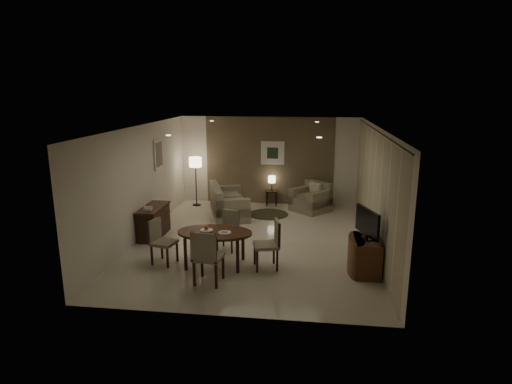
# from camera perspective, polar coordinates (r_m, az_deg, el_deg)

# --- Properties ---
(room_shell) EXTENTS (5.50, 7.00, 2.70)m
(room_shell) POSITION_cam_1_polar(r_m,az_deg,el_deg) (10.27, 0.14, 1.35)
(room_shell) COLOR beige
(room_shell) RESTS_ON ground
(taupe_accent) EXTENTS (3.96, 0.03, 2.70)m
(taupe_accent) POSITION_cam_1_polar(r_m,az_deg,el_deg) (13.28, 1.80, 4.18)
(taupe_accent) COLOR brown
(taupe_accent) RESTS_ON wall_back
(curtain_wall) EXTENTS (0.08, 6.70, 2.58)m
(curtain_wall) POSITION_cam_1_polar(r_m,az_deg,el_deg) (9.91, 15.40, 0.22)
(curtain_wall) COLOR beige
(curtain_wall) RESTS_ON wall_right
(curtain_rod) EXTENTS (0.03, 6.80, 0.03)m
(curtain_rod) POSITION_cam_1_polar(r_m,az_deg,el_deg) (9.70, 15.90, 7.82)
(curtain_rod) COLOR black
(curtain_rod) RESTS_ON wall_right
(art_back_frame) EXTENTS (0.72, 0.03, 0.72)m
(art_back_frame) POSITION_cam_1_polar(r_m,az_deg,el_deg) (13.21, 2.23, 5.22)
(art_back_frame) COLOR silver
(art_back_frame) RESTS_ON wall_back
(art_back_canvas) EXTENTS (0.34, 0.01, 0.34)m
(art_back_canvas) POSITION_cam_1_polar(r_m,az_deg,el_deg) (13.19, 2.23, 5.21)
(art_back_canvas) COLOR #1C321E
(art_back_canvas) RESTS_ON wall_back
(art_left_frame) EXTENTS (0.03, 0.60, 0.80)m
(art_left_frame) POSITION_cam_1_polar(r_m,az_deg,el_deg) (11.59, -12.87, 4.94)
(art_left_frame) COLOR silver
(art_left_frame) RESTS_ON wall_left
(art_left_canvas) EXTENTS (0.01, 0.46, 0.64)m
(art_left_canvas) POSITION_cam_1_polar(r_m,az_deg,el_deg) (11.58, -12.80, 4.94)
(art_left_canvas) COLOR gray
(art_left_canvas) RESTS_ON wall_left
(downlight_nl) EXTENTS (0.10, 0.10, 0.01)m
(downlight_nl) POSITION_cam_1_polar(r_m,az_deg,el_deg) (8.24, -11.60, 7.41)
(downlight_nl) COLOR white
(downlight_nl) RESTS_ON ceiling
(downlight_nr) EXTENTS (0.10, 0.10, 0.01)m
(downlight_nr) POSITION_cam_1_polar(r_m,az_deg,el_deg) (7.80, 8.43, 7.20)
(downlight_nr) COLOR white
(downlight_nr) RESTS_ON ceiling
(downlight_fl) EXTENTS (0.10, 0.10, 0.01)m
(downlight_fl) POSITION_cam_1_polar(r_m,az_deg,el_deg) (11.69, -5.90, 9.40)
(downlight_fl) COLOR white
(downlight_fl) RESTS_ON ceiling
(downlight_fr) EXTENTS (0.10, 0.10, 0.01)m
(downlight_fr) POSITION_cam_1_polar(r_m,az_deg,el_deg) (11.39, 8.14, 9.23)
(downlight_fr) COLOR white
(downlight_fr) RESTS_ON ceiling
(console_desk) EXTENTS (0.48, 1.20, 0.75)m
(console_desk) POSITION_cam_1_polar(r_m,az_deg,el_deg) (10.74, -13.47, -3.87)
(console_desk) COLOR #452116
(console_desk) RESTS_ON floor
(telephone) EXTENTS (0.20, 0.14, 0.09)m
(telephone) POSITION_cam_1_polar(r_m,az_deg,el_deg) (10.35, -14.18, -2.12)
(telephone) COLOR white
(telephone) RESTS_ON console_desk
(tv_cabinet) EXTENTS (0.48, 0.90, 0.70)m
(tv_cabinet) POSITION_cam_1_polar(r_m,az_deg,el_deg) (8.74, 14.49, -8.22)
(tv_cabinet) COLOR #5E2F1C
(tv_cabinet) RESTS_ON floor
(flat_tv) EXTENTS (0.36, 0.85, 0.60)m
(flat_tv) POSITION_cam_1_polar(r_m,az_deg,el_deg) (8.52, 14.63, -4.03)
(flat_tv) COLOR black
(flat_tv) RESTS_ON tv_cabinet
(dining_table) EXTENTS (1.53, 0.96, 0.72)m
(dining_table) POSITION_cam_1_polar(r_m,az_deg,el_deg) (8.85, -5.48, -7.48)
(dining_table) COLOR #452116
(dining_table) RESTS_ON floor
(chair_near) EXTENTS (0.56, 0.56, 1.05)m
(chair_near) POSITION_cam_1_polar(r_m,az_deg,el_deg) (8.04, -6.35, -8.47)
(chair_near) COLOR gray
(chair_near) RESTS_ON floor
(chair_far) EXTENTS (0.51, 0.51, 0.88)m
(chair_far) POSITION_cam_1_polar(r_m,az_deg,el_deg) (9.59, -3.83, -5.23)
(chair_far) COLOR gray
(chair_far) RESTS_ON floor
(chair_left) EXTENTS (0.54, 0.54, 0.93)m
(chair_left) POSITION_cam_1_polar(r_m,az_deg,el_deg) (9.05, -12.16, -6.53)
(chair_left) COLOR gray
(chair_left) RESTS_ON floor
(chair_right) EXTENTS (0.59, 0.59, 1.00)m
(chair_right) POSITION_cam_1_polar(r_m,az_deg,el_deg) (8.62, 1.32, -7.03)
(chair_right) COLOR gray
(chair_right) RESTS_ON floor
(plate_a) EXTENTS (0.26, 0.26, 0.02)m
(plate_a) POSITION_cam_1_polar(r_m,az_deg,el_deg) (8.82, -6.61, -5.07)
(plate_a) COLOR white
(plate_a) RESTS_ON dining_table
(plate_b) EXTENTS (0.26, 0.26, 0.02)m
(plate_b) POSITION_cam_1_polar(r_m,az_deg,el_deg) (8.64, -4.18, -5.41)
(plate_b) COLOR white
(plate_b) RESTS_ON dining_table
(fruit_apple) EXTENTS (0.09, 0.09, 0.09)m
(fruit_apple) POSITION_cam_1_polar(r_m,az_deg,el_deg) (8.80, -6.62, -4.75)
(fruit_apple) COLOR #B94615
(fruit_apple) RESTS_ON plate_a
(napkin) EXTENTS (0.12, 0.08, 0.03)m
(napkin) POSITION_cam_1_polar(r_m,az_deg,el_deg) (8.63, -4.18, -5.27)
(napkin) COLOR white
(napkin) RESTS_ON plate_b
(round_rug) EXTENTS (1.15, 1.15, 0.01)m
(round_rug) POSITION_cam_1_polar(r_m,az_deg,el_deg) (12.35, 1.66, -2.97)
(round_rug) COLOR #3A3520
(round_rug) RESTS_ON floor
(sofa) EXTENTS (2.04, 1.46, 0.87)m
(sofa) POSITION_cam_1_polar(r_m,az_deg,el_deg) (12.18, -3.61, -1.14)
(sofa) COLOR gray
(sofa) RESTS_ON floor
(armchair) EXTENTS (1.31, 1.31, 0.85)m
(armchair) POSITION_cam_1_polar(r_m,az_deg,el_deg) (12.68, 7.26, -0.67)
(armchair) COLOR gray
(armchair) RESTS_ON floor
(side_table) EXTENTS (0.37, 0.37, 0.47)m
(side_table) POSITION_cam_1_polar(r_m,az_deg,el_deg) (13.27, 2.10, -0.76)
(side_table) COLOR black
(side_table) RESTS_ON floor
(table_lamp) EXTENTS (0.22, 0.22, 0.50)m
(table_lamp) POSITION_cam_1_polar(r_m,az_deg,el_deg) (13.16, 2.12, 1.28)
(table_lamp) COLOR #FFEAC1
(table_lamp) RESTS_ON side_table
(floor_lamp) EXTENTS (0.38, 0.38, 1.50)m
(floor_lamp) POSITION_cam_1_polar(r_m,az_deg,el_deg) (13.25, -8.00, 1.39)
(floor_lamp) COLOR #FFE5B7
(floor_lamp) RESTS_ON floor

